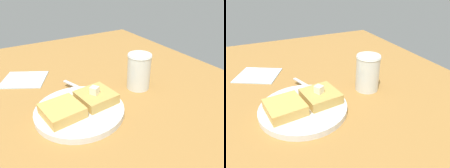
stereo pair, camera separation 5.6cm
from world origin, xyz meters
TOP-DOWN VIEW (x-y plane):
  - table_surface at (0.00, 0.00)cm, footprint 103.82×103.82cm
  - plate at (-0.16, 8.22)cm, footprint 21.22×21.22cm
  - toast_slice_left at (-4.72, 7.64)cm, footprint 9.26×9.53cm
  - toast_slice_middle at (4.40, 8.80)cm, footprint 9.26×9.53cm
  - butter_pat_primary at (-4.28, 7.83)cm, footprint 2.40×2.46cm
  - fork at (-4.64, 2.07)cm, footprint 6.71×15.56cm
  - syrup_jar at (-19.65, 5.06)cm, footprint 6.73×6.73cm
  - napkin at (7.80, -16.67)cm, footprint 16.37×15.74cm

SIDE VIEW (x-z plane):
  - table_surface at x=0.00cm, z-range 0.00..2.18cm
  - napkin at x=7.80cm, z-range 2.18..2.48cm
  - plate at x=-0.16cm, z-range 2.31..3.84cm
  - fork at x=-4.64cm, z-range 3.72..4.08cm
  - toast_slice_left at x=-4.72cm, z-range 3.72..6.15cm
  - toast_slice_middle at x=4.40cm, z-range 3.72..6.15cm
  - syrup_jar at x=-19.65cm, z-range 1.69..11.85cm
  - butter_pat_primary at x=-4.28cm, z-range 6.15..8.01cm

